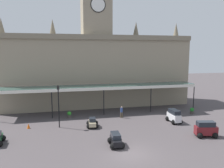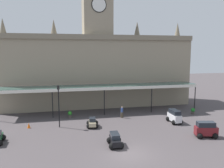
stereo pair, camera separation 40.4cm
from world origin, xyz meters
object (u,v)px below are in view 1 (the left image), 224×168
at_px(victorian_lamppost, 59,102).
at_px(traffic_cone, 28,126).
at_px(car_black_estate, 116,140).
at_px(planter_by_canopy, 192,111).
at_px(car_white_van, 174,117).
at_px(car_maroon_van, 206,130).
at_px(planter_near_kerb, 69,114).
at_px(car_beige_sedan, 92,123).
at_px(pedestrian_near_entrance, 122,112).

height_order(victorian_lamppost, traffic_cone, victorian_lamppost).
bearing_deg(victorian_lamppost, car_black_estate, -51.57).
height_order(car_black_estate, planter_by_canopy, car_black_estate).
xyz_separation_m(car_black_estate, car_white_van, (9.47, 5.74, 0.24)).
distance_m(car_maroon_van, victorian_lamppost, 17.61).
relative_size(car_white_van, victorian_lamppost, 0.44).
bearing_deg(car_black_estate, car_maroon_van, 1.02).
bearing_deg(traffic_cone, car_maroon_van, -20.39).
relative_size(traffic_cone, planter_near_kerb, 0.67).
relative_size(car_beige_sedan, planter_near_kerb, 2.22).
bearing_deg(victorian_lamppost, car_beige_sedan, -10.39).
distance_m(car_white_van, pedestrian_near_entrance, 7.31).
relative_size(car_black_estate, traffic_cone, 3.58).
height_order(pedestrian_near_entrance, planter_by_canopy, pedestrian_near_entrance).
bearing_deg(planter_near_kerb, car_maroon_van, -36.65).
relative_size(car_beige_sedan, pedestrian_near_entrance, 1.28).
bearing_deg(car_black_estate, car_white_van, 31.25).
bearing_deg(planter_by_canopy, traffic_cone, -176.40).
bearing_deg(pedestrian_near_entrance, car_black_estate, -108.51).
relative_size(car_black_estate, car_white_van, 0.95).
height_order(car_maroon_van, traffic_cone, car_maroon_van).
bearing_deg(planter_by_canopy, victorian_lamppost, -174.35).
distance_m(car_white_van, planter_by_canopy, 5.80).
height_order(car_black_estate, planter_near_kerb, car_black_estate).
bearing_deg(car_beige_sedan, victorian_lamppost, 169.61).
distance_m(pedestrian_near_entrance, planter_by_canopy, 11.09).
xyz_separation_m(car_maroon_van, planter_near_kerb, (-14.62, 10.87, -0.32)).
height_order(car_maroon_van, victorian_lamppost, victorian_lamppost).
distance_m(car_black_estate, car_maroon_van, 10.42).
bearing_deg(car_maroon_van, planter_near_kerb, 143.35).
bearing_deg(car_beige_sedan, car_maroon_van, -27.17).
bearing_deg(car_white_van, planter_by_canopy, 34.48).
xyz_separation_m(car_black_estate, planter_near_kerb, (-4.20, 11.06, -0.07)).
height_order(traffic_cone, planter_by_canopy, planter_by_canopy).
height_order(car_white_van, car_maroon_van, same).
bearing_deg(victorian_lamppost, planter_by_canopy, 5.65).
xyz_separation_m(car_white_van, car_beige_sedan, (-10.99, 0.57, -0.30)).
distance_m(car_black_estate, traffic_cone, 12.02).
bearing_deg(car_beige_sedan, car_black_estate, -76.48).
bearing_deg(victorian_lamppost, planter_near_kerb, 70.67).
height_order(planter_by_canopy, planter_near_kerb, same).
xyz_separation_m(car_maroon_van, pedestrian_near_entrance, (-7.25, 9.27, 0.10)).
bearing_deg(car_maroon_van, traffic_cone, 159.61).
xyz_separation_m(car_maroon_van, victorian_lamppost, (-16.02, 6.87, 2.52)).
relative_size(car_white_van, car_maroon_van, 0.94).
relative_size(car_black_estate, planter_by_canopy, 2.39).
bearing_deg(car_maroon_van, victorian_lamppost, 156.77).
bearing_deg(car_black_estate, pedestrian_near_entrance, 71.49).
xyz_separation_m(car_white_van, traffic_cone, (-18.83, 1.79, -0.49)).
relative_size(pedestrian_near_entrance, traffic_cone, 2.61).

